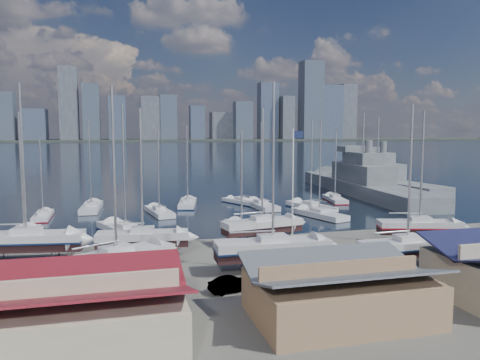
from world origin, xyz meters
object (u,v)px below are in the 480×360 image
object	(u,v)px
naval_ship_west	(376,181)
flagpole	(294,180)
sailboat_cradle_0	(27,241)
car_a	(106,307)
naval_ship_east	(362,186)

from	to	relation	value
naval_ship_west	flagpole	bearing A→B (deg)	134.48
sailboat_cradle_0	car_a	world-z (taller)	sailboat_cradle_0
sailboat_cradle_0	car_a	distance (m)	18.31
car_a	flagpole	world-z (taller)	flagpole
sailboat_cradle_0	naval_ship_east	distance (m)	68.15
flagpole	sailboat_cradle_0	bearing A→B (deg)	175.73
naval_ship_west	flagpole	size ratio (longest dim) A/B	3.03
naval_ship_east	car_a	bearing A→B (deg)	140.76
car_a	flagpole	size ratio (longest dim) A/B	0.30
naval_ship_west	sailboat_cradle_0	bearing A→B (deg)	118.15
sailboat_cradle_0	naval_ship_west	world-z (taller)	sailboat_cradle_0
flagpole	naval_ship_east	bearing A→B (deg)	52.26
naval_ship_west	naval_ship_east	bearing A→B (deg)	129.37
naval_ship_east	naval_ship_west	distance (m)	12.55
sailboat_cradle_0	car_a	bearing A→B (deg)	-55.67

